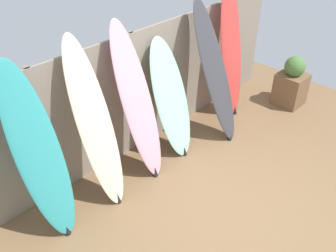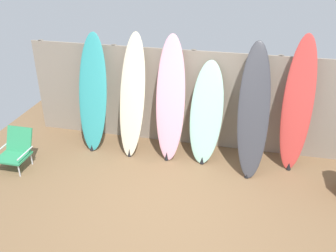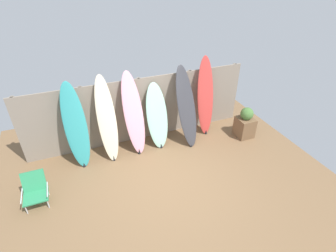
% 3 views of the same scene
% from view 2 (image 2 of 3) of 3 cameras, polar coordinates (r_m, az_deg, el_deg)
% --- Properties ---
extents(ground, '(7.68, 7.68, 0.00)m').
position_cam_2_polar(ground, '(5.56, -0.22, -12.60)').
color(ground, brown).
extents(fence_back, '(6.08, 0.11, 1.80)m').
position_cam_2_polar(fence_back, '(6.78, 3.65, 4.12)').
color(fence_back, gray).
rests_on(fence_back, ground).
extents(surfboard_teal_0, '(0.55, 0.65, 2.07)m').
position_cam_2_polar(surfboard_teal_0, '(6.81, -11.39, 4.88)').
color(surfboard_teal_0, teal).
rests_on(surfboard_teal_0, ground).
extents(surfboard_cream_1, '(0.46, 0.72, 2.10)m').
position_cam_2_polar(surfboard_cream_1, '(6.55, -5.47, 4.48)').
color(surfboard_cream_1, beige).
rests_on(surfboard_cream_1, ground).
extents(surfboard_pink_2, '(0.57, 0.76, 2.10)m').
position_cam_2_polar(surfboard_pink_2, '(6.40, 0.38, 4.10)').
color(surfboard_pink_2, pink).
rests_on(surfboard_pink_2, ground).
extents(surfboard_seafoam_3, '(0.58, 0.68, 1.70)m').
position_cam_2_polar(surfboard_seafoam_3, '(6.39, 5.86, 1.96)').
color(surfboard_seafoam_3, '#9ED6BC').
rests_on(surfboard_seafoam_3, ground).
extents(surfboard_charcoal_4, '(0.57, 0.93, 2.09)m').
position_cam_2_polar(surfboard_charcoal_4, '(6.14, 12.93, 2.26)').
color(surfboard_charcoal_4, '#38383D').
rests_on(surfboard_charcoal_4, ground).
extents(surfboard_red_5, '(0.50, 0.51, 2.23)m').
position_cam_2_polar(surfboard_red_5, '(6.36, 19.16, 2.99)').
color(surfboard_red_5, '#D13D38').
rests_on(surfboard_red_5, ground).
extents(beach_chair, '(0.50, 0.56, 0.64)m').
position_cam_2_polar(beach_chair, '(6.82, -22.16, -3.26)').
color(beach_chair, silver).
rests_on(beach_chair, ground).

